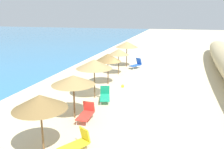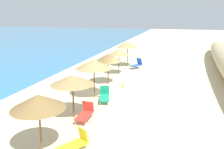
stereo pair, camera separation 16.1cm
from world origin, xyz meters
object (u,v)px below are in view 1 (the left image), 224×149
Objects in this scene: beach_umbrella_4 at (119,52)px; lounge_chair_2 at (86,113)px; lounge_chair_0 at (105,95)px; beach_ball at (123,86)px; beach_umbrella_2 at (94,64)px; beach_umbrella_0 at (40,102)px; beach_umbrella_1 at (73,80)px; beach_umbrella_5 at (127,44)px; lounge_chair_1 at (77,143)px; beach_umbrella_3 at (108,58)px; lounge_chair_3 at (136,64)px.

lounge_chair_2 is (-10.89, -0.87, -1.84)m from beach_umbrella_4.
lounge_chair_0 is 6.51× the size of beach_ball.
beach_umbrella_4 is at bearing 0.32° from beach_umbrella_2.
beach_umbrella_4 is at bearing 1.12° from beach_umbrella_0.
beach_umbrella_5 is at bearing 0.30° from beach_umbrella_1.
lounge_chair_1 reaches higher than beach_ball.
beach_umbrella_4 is at bearing -0.38° from beach_umbrella_3.
beach_umbrella_5 is (7.38, -0.01, 0.23)m from beach_umbrella_3.
beach_umbrella_3 is 0.92× the size of beach_umbrella_5.
beach_umbrella_2 is 7.24m from lounge_chair_1.
beach_umbrella_4 is 4.94m from beach_ball.
beach_umbrella_5 is at bearing -0.11° from beach_umbrella_3.
lounge_chair_2 is (-3.24, 0.10, 0.02)m from lounge_chair_0.
beach_umbrella_5 is at bearing -102.06° from lounge_chair_0.
lounge_chair_2 is at bearing 175.18° from beach_ball.
beach_umbrella_5 is (3.79, 0.01, 0.29)m from beach_umbrella_4.
beach_umbrella_3 reaches higher than beach_ball.
beach_umbrella_5 reaches higher than lounge_chair_0.
beach_ball is (10.24, -1.15, -2.24)m from beach_umbrella_0.
lounge_chair_0 is 6.28m from lounge_chair_1.
beach_umbrella_2 is 10.57m from lounge_chair_3.
beach_umbrella_1 is at bearing -32.22° from lounge_chair_1.
beach_umbrella_2 reaches higher than beach_umbrella_0.
lounge_chair_1 is at bearing -153.78° from beach_umbrella_1.
beach_umbrella_3 is 1.63× the size of lounge_chair_3.
beach_umbrella_5 is 1.92× the size of lounge_chair_1.
beach_umbrella_5 is at bearing 0.13° from beach_umbrella_4.
beach_ball is at bearing 121.38° from lounge_chair_3.
beach_umbrella_0 is at bearing 79.92° from lounge_chair_2.
beach_ball is (6.67, -0.56, -0.31)m from lounge_chair_2.
beach_umbrella_2 is 3.58m from beach_umbrella_3.
lounge_chair_2 is (-7.30, -0.89, -1.90)m from beach_umbrella_3.
beach_umbrella_2 reaches higher than lounge_chair_0.
beach_umbrella_1 is 0.91× the size of beach_umbrella_2.
beach_umbrella_0 is 1.90× the size of lounge_chair_2.
lounge_chair_3 is (17.59, -0.96, -1.89)m from beach_umbrella_0.
beach_umbrella_0 reaches higher than beach_umbrella_1.
beach_umbrella_0 is at bearing 173.58° from beach_ball.
beach_umbrella_4 reaches higher than lounge_chair_0.
lounge_chair_3 is (17.03, 0.39, 0.11)m from lounge_chair_1.
beach_umbrella_4 reaches higher than lounge_chair_2.
lounge_chair_3 is at bearing -92.24° from lounge_chair_2.
beach_umbrella_4 is 7.93m from lounge_chair_0.
beach_umbrella_0 reaches higher than lounge_chair_0.
lounge_chair_1 is at bearing -178.82° from beach_ball.
lounge_chair_1 is at bearing -67.67° from beach_umbrella_0.
lounge_chair_3 is at bearing -6.67° from beach_umbrella_2.
beach_ball is at bearing -57.27° from lounge_chair_1.
beach_umbrella_3 is at bearing 179.62° from beach_umbrella_4.
beach_umbrella_2 is at bearing -44.55° from lounge_chair_0.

